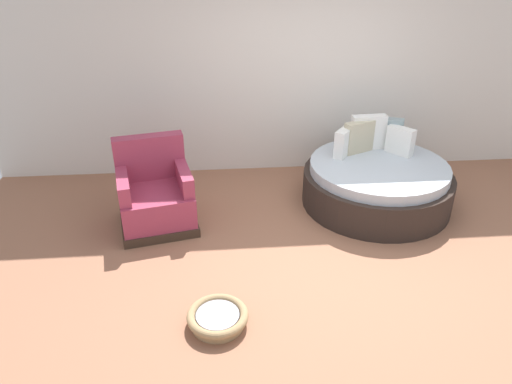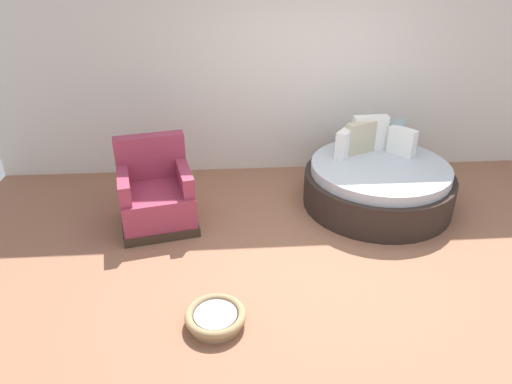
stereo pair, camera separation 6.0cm
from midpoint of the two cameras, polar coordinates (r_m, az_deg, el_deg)
ground_plane at (r=4.86m, az=9.40°, el=-7.82°), size 8.00×8.00×0.02m
back_wall at (r=6.21m, az=6.10°, el=16.26°), size 8.00×0.12×3.08m
round_daybed at (r=5.76m, az=14.78°, el=1.11°), size 1.74×1.74×0.95m
red_armchair at (r=5.29m, az=-11.68°, el=-0.41°), size 0.95×0.95×0.94m
pet_basket at (r=4.03m, az=-4.47°, el=-14.88°), size 0.51×0.51×0.13m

